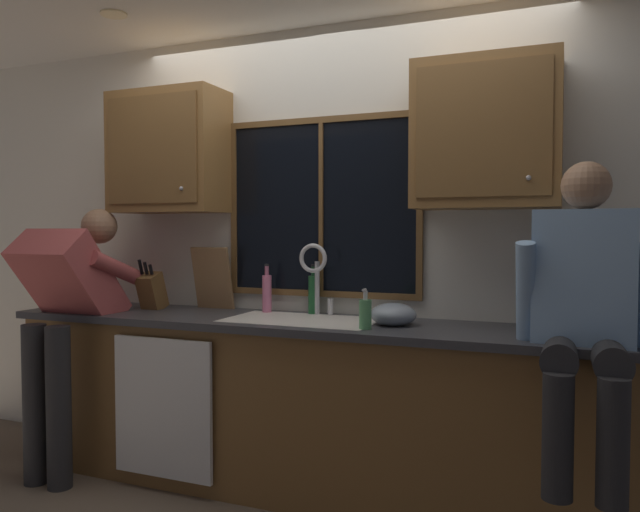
% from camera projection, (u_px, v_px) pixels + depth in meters
% --- Properties ---
extents(back_wall, '(5.89, 0.12, 2.55)m').
position_uv_depth(back_wall, '(341.00, 251.00, 3.52)').
color(back_wall, silver).
rests_on(back_wall, floor).
extents(ceiling_downlight_left, '(0.14, 0.14, 0.01)m').
position_uv_depth(ceiling_downlight_left, '(114.00, 14.00, 3.25)').
color(ceiling_downlight_left, '#FFEAB2').
extents(window_glass, '(1.10, 0.02, 0.95)m').
position_uv_depth(window_glass, '(322.00, 207.00, 3.48)').
color(window_glass, black).
extents(window_frame_top, '(1.17, 0.02, 0.04)m').
position_uv_depth(window_frame_top, '(321.00, 120.00, 3.45)').
color(window_frame_top, brown).
extents(window_frame_bottom, '(1.17, 0.02, 0.04)m').
position_uv_depth(window_frame_bottom, '(321.00, 294.00, 3.49)').
color(window_frame_bottom, brown).
extents(window_frame_left, '(0.03, 0.02, 0.95)m').
position_uv_depth(window_frame_left, '(234.00, 209.00, 3.68)').
color(window_frame_left, brown).
extents(window_frame_right, '(0.04, 0.02, 0.95)m').
position_uv_depth(window_frame_right, '(420.00, 206.00, 3.26)').
color(window_frame_right, brown).
extents(window_mullion_center, '(0.02, 0.02, 0.95)m').
position_uv_depth(window_mullion_center, '(321.00, 207.00, 3.47)').
color(window_mullion_center, brown).
extents(lower_cabinet_run, '(3.49, 0.58, 0.88)m').
position_uv_depth(lower_cabinet_run, '(318.00, 411.00, 3.23)').
color(lower_cabinet_run, brown).
rests_on(lower_cabinet_run, floor).
extents(countertop, '(3.55, 0.62, 0.04)m').
position_uv_depth(countertop, '(316.00, 325.00, 3.19)').
color(countertop, '#38383D').
rests_on(countertop, lower_cabinet_run).
extents(dishwasher_front, '(0.60, 0.02, 0.74)m').
position_uv_depth(dishwasher_front, '(162.00, 408.00, 3.22)').
color(dishwasher_front, white).
extents(upper_cabinet_left, '(0.69, 0.36, 0.72)m').
position_uv_depth(upper_cabinet_left, '(169.00, 153.00, 3.66)').
color(upper_cabinet_left, olive).
extents(upper_cabinet_right, '(0.69, 0.36, 0.72)m').
position_uv_depth(upper_cabinet_right, '(486.00, 134.00, 2.97)').
color(upper_cabinet_right, olive).
extents(sink, '(0.80, 0.46, 0.21)m').
position_uv_depth(sink, '(301.00, 338.00, 3.24)').
color(sink, white).
rests_on(sink, lower_cabinet_run).
extents(faucet, '(0.18, 0.09, 0.40)m').
position_uv_depth(faucet, '(316.00, 270.00, 3.39)').
color(faucet, silver).
rests_on(faucet, countertop).
extents(person_standing, '(0.53, 0.71, 1.52)m').
position_uv_depth(person_standing, '(68.00, 309.00, 3.45)').
color(person_standing, '#262628').
rests_on(person_standing, floor).
extents(person_sitting_on_counter, '(0.54, 0.61, 1.26)m').
position_uv_depth(person_sitting_on_counter, '(585.00, 302.00, 2.46)').
color(person_sitting_on_counter, '#262628').
rests_on(person_sitting_on_counter, countertop).
extents(knife_block, '(0.12, 0.18, 0.32)m').
position_uv_depth(knife_block, '(152.00, 291.00, 3.67)').
color(knife_block, brown).
rests_on(knife_block, countertop).
extents(cutting_board, '(0.25, 0.10, 0.38)m').
position_uv_depth(cutting_board, '(213.00, 278.00, 3.68)').
color(cutting_board, '#997047').
rests_on(cutting_board, countertop).
extents(mixing_bowl, '(0.23, 0.23, 0.12)m').
position_uv_depth(mixing_bowl, '(393.00, 315.00, 3.06)').
color(mixing_bowl, '#8C99A8').
rests_on(mixing_bowl, countertop).
extents(soap_dispenser, '(0.06, 0.07, 0.20)m').
position_uv_depth(soap_dispenser, '(365.00, 314.00, 2.93)').
color(soap_dispenser, '#59A566').
rests_on(soap_dispenser, countertop).
extents(bottle_green_glass, '(0.06, 0.06, 0.28)m').
position_uv_depth(bottle_green_glass, '(314.00, 293.00, 3.46)').
color(bottle_green_glass, '#1E592D').
rests_on(bottle_green_glass, countertop).
extents(bottle_tall_clear, '(0.05, 0.05, 0.28)m').
position_uv_depth(bottle_tall_clear, '(267.00, 292.00, 3.53)').
color(bottle_tall_clear, pink).
rests_on(bottle_tall_clear, countertop).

